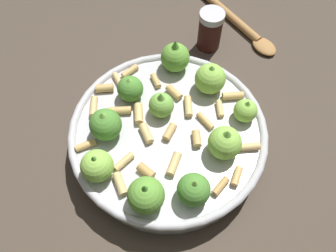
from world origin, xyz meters
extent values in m
plane|color=#42382D|center=(0.00, 0.00, 0.00)|extent=(2.40, 2.40, 0.00)
cylinder|color=#B7B7BC|center=(0.00, 0.00, 0.02)|extent=(0.28, 0.28, 0.05)
torus|color=#B7B7BC|center=(0.00, 0.00, 0.05)|extent=(0.29, 0.29, 0.01)
sphere|color=#8CC64C|center=(0.11, 0.04, 0.07)|extent=(0.04, 0.04, 0.04)
cone|color=#4C8933|center=(0.11, 0.04, 0.09)|extent=(0.02, 0.02, 0.01)
sphere|color=#8CC64C|center=(-0.08, -0.05, 0.07)|extent=(0.05, 0.05, 0.05)
cone|color=#609E38|center=(-0.08, -0.05, 0.09)|extent=(0.02, 0.02, 0.02)
sphere|color=#4C8933|center=(0.09, -0.02, 0.07)|extent=(0.05, 0.05, 0.05)
cone|color=#75B247|center=(0.09, -0.02, 0.09)|extent=(0.02, 0.02, 0.02)
sphere|color=#75B247|center=(0.00, -0.03, 0.07)|extent=(0.04, 0.04, 0.04)
cone|color=#75B247|center=(0.00, -0.03, 0.09)|extent=(0.02, 0.02, 0.02)
sphere|color=#609E38|center=(0.06, 0.09, 0.07)|extent=(0.05, 0.05, 0.05)
cone|color=#4C8933|center=(0.06, 0.09, 0.10)|extent=(0.02, 0.02, 0.02)
sphere|color=#609E38|center=(-0.05, -0.11, 0.07)|extent=(0.05, 0.05, 0.05)
cone|color=#609E38|center=(-0.05, -0.11, 0.10)|extent=(0.02, 0.02, 0.02)
sphere|color=#8CC64C|center=(-0.06, 0.06, 0.07)|extent=(0.05, 0.05, 0.05)
cone|color=#609E38|center=(-0.06, 0.06, 0.09)|extent=(0.02, 0.02, 0.02)
sphere|color=#4C8933|center=(0.00, 0.11, 0.07)|extent=(0.04, 0.04, 0.04)
cone|color=#75B247|center=(0.00, 0.11, 0.09)|extent=(0.02, 0.02, 0.02)
sphere|color=#4C8933|center=(0.04, -0.07, 0.07)|extent=(0.04, 0.04, 0.04)
cone|color=#75B247|center=(0.04, -0.07, 0.09)|extent=(0.02, 0.02, 0.01)
sphere|color=#8CC64C|center=(-0.11, 0.01, 0.07)|extent=(0.03, 0.03, 0.03)
cone|color=#75B247|center=(-0.11, 0.01, 0.08)|extent=(0.02, 0.02, 0.01)
cylinder|color=tan|center=(0.01, 0.06, 0.05)|extent=(0.03, 0.03, 0.01)
cylinder|color=tan|center=(-0.03, -0.06, 0.05)|extent=(0.02, 0.03, 0.01)
cylinder|color=tan|center=(0.12, -0.01, 0.05)|extent=(0.03, 0.01, 0.01)
cylinder|color=tan|center=(-0.06, 0.01, 0.05)|extent=(0.02, 0.03, 0.01)
cylinder|color=tan|center=(0.03, 0.00, 0.05)|extent=(0.02, 0.03, 0.01)
cylinder|color=tan|center=(0.05, -0.11, 0.05)|extent=(0.01, 0.03, 0.01)
cylinder|color=tan|center=(0.07, 0.03, 0.05)|extent=(0.03, 0.02, 0.01)
cylinder|color=tan|center=(-0.11, -0.02, 0.05)|extent=(0.03, 0.02, 0.01)
cylinder|color=tan|center=(0.00, 0.01, 0.05)|extent=(0.03, 0.03, 0.01)
cylinder|color=tan|center=(-0.03, 0.03, 0.05)|extent=(0.02, 0.03, 0.01)
cylinder|color=tan|center=(-0.06, 0.10, 0.05)|extent=(0.03, 0.03, 0.01)
cylinder|color=tan|center=(-0.01, -0.09, 0.05)|extent=(0.01, 0.03, 0.01)
cylinder|color=tan|center=(-0.10, 0.07, 0.05)|extent=(0.03, 0.02, 0.01)
cylinder|color=tan|center=(-0.04, 0.11, 0.05)|extent=(0.03, 0.02, 0.01)
cylinder|color=tan|center=(-0.08, -0.01, 0.05)|extent=(0.02, 0.03, 0.01)
cylinder|color=tan|center=(0.07, -0.10, 0.05)|extent=(0.03, 0.02, 0.01)
cylinder|color=tan|center=(0.10, -0.07, 0.05)|extent=(0.02, 0.03, 0.01)
cylinder|color=tan|center=(-0.04, -0.03, 0.05)|extent=(0.02, 0.04, 0.01)
cylinder|color=tan|center=(0.09, 0.06, 0.05)|extent=(0.01, 0.03, 0.01)
cylinder|color=tan|center=(0.03, -0.04, 0.05)|extent=(0.02, 0.03, 0.01)
cylinder|color=tan|center=(0.06, -0.05, 0.05)|extent=(0.03, 0.02, 0.01)
cylinder|color=tan|center=(0.05, 0.06, 0.05)|extent=(0.02, 0.03, 0.01)
cylinder|color=tan|center=(0.03, -0.12, 0.05)|extent=(0.03, 0.02, 0.01)
cylinder|color=#33140F|center=(-0.14, -0.18, 0.03)|extent=(0.04, 0.04, 0.07)
cylinder|color=silver|center=(-0.14, -0.18, 0.07)|extent=(0.04, 0.04, 0.01)
cylinder|color=#9E703D|center=(-0.21, -0.24, 0.01)|extent=(0.07, 0.18, 0.02)
ellipsoid|color=#9E703D|center=(-0.24, -0.14, 0.01)|extent=(0.05, 0.06, 0.01)
camera|label=1|loc=(0.07, 0.23, 0.47)|focal=35.29mm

